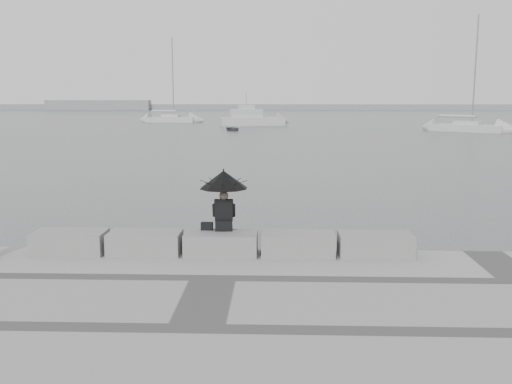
{
  "coord_description": "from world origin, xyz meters",
  "views": [
    {
      "loc": [
        1.19,
        -12.69,
        3.98
      ],
      "look_at": [
        0.66,
        3.0,
        1.33
      ],
      "focal_mm": 40.0,
      "sensor_mm": 36.0,
      "label": 1
    }
  ],
  "objects_px": {
    "sailboat_left": "(171,119)",
    "dinghy": "(233,129)",
    "seated_person": "(224,187)",
    "sailboat_right": "(467,127)",
    "motor_cruiser": "(252,119)"
  },
  "relations": [
    {
      "from": "seated_person",
      "to": "sailboat_left",
      "type": "bearing_deg",
      "value": 97.7
    },
    {
      "from": "sailboat_left",
      "to": "sailboat_right",
      "type": "height_order",
      "value": "same"
    },
    {
      "from": "sailboat_right",
      "to": "motor_cruiser",
      "type": "height_order",
      "value": "sailboat_right"
    },
    {
      "from": "sailboat_left",
      "to": "sailboat_right",
      "type": "bearing_deg",
      "value": -23.67
    },
    {
      "from": "sailboat_right",
      "to": "motor_cruiser",
      "type": "relative_size",
      "value": 1.43
    },
    {
      "from": "sailboat_left",
      "to": "dinghy",
      "type": "bearing_deg",
      "value": -55.7
    },
    {
      "from": "seated_person",
      "to": "motor_cruiser",
      "type": "bearing_deg",
      "value": 88.2
    },
    {
      "from": "motor_cruiser",
      "to": "sailboat_left",
      "type": "bearing_deg",
      "value": 134.14
    },
    {
      "from": "dinghy",
      "to": "sailboat_left",
      "type": "bearing_deg",
      "value": 90.75
    },
    {
      "from": "sailboat_left",
      "to": "dinghy",
      "type": "distance_m",
      "value": 24.01
    },
    {
      "from": "sailboat_right",
      "to": "motor_cruiser",
      "type": "distance_m",
      "value": 28.05
    },
    {
      "from": "seated_person",
      "to": "sailboat_right",
      "type": "bearing_deg",
      "value": 63.15
    },
    {
      "from": "dinghy",
      "to": "seated_person",
      "type": "bearing_deg",
      "value": -112.86
    },
    {
      "from": "sailboat_right",
      "to": "motor_cruiser",
      "type": "bearing_deg",
      "value": -171.17
    },
    {
      "from": "sailboat_left",
      "to": "motor_cruiser",
      "type": "relative_size",
      "value": 1.43
    }
  ]
}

